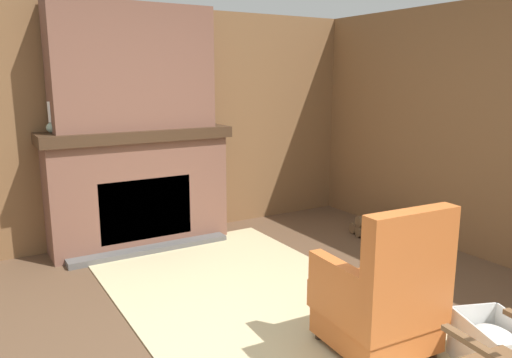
{
  "coord_description": "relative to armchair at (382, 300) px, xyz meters",
  "views": [
    {
      "loc": [
        2.41,
        -1.52,
        1.73
      ],
      "look_at": [
        -0.99,
        0.51,
        0.9
      ],
      "focal_mm": 35.0,
      "sensor_mm": 36.0,
      "label": 1
    }
  ],
  "objects": [
    {
      "name": "storage_case",
      "position": [
        -2.84,
        -0.29,
        0.9
      ],
      "size": [
        0.16,
        0.24,
        0.11
      ],
      "color": "gray",
      "rests_on": "fireplace_hearth"
    },
    {
      "name": "ground_plane",
      "position": [
        -0.35,
        -0.63,
        -0.36
      ],
      "size": [
        14.0,
        14.0,
        0.0
      ],
      "primitive_type": "plane",
      "color": "brown"
    },
    {
      "name": "firewood_stack",
      "position": [
        -1.77,
        1.61,
        -0.27
      ],
      "size": [
        0.45,
        0.4,
        0.24
      ],
      "rotation": [
        0.0,
        0.0,
        -0.24
      ],
      "color": "brown",
      "rests_on": "ground"
    },
    {
      "name": "fireplace_hearth",
      "position": [
        -2.78,
        -0.63,
        0.24
      ],
      "size": [
        0.64,
        1.88,
        1.2
      ],
      "color": "brown",
      "rests_on": "ground"
    },
    {
      "name": "oil_lamp_vase",
      "position": [
        -2.84,
        -1.39,
        0.94
      ],
      "size": [
        0.12,
        0.12,
        0.29
      ],
      "color": "#99B29E",
      "rests_on": "fireplace_hearth"
    },
    {
      "name": "chimney_breast",
      "position": [
        -2.8,
        -0.63,
        1.44
      ],
      "size": [
        0.38,
        1.57,
        1.19
      ],
      "color": "brown",
      "rests_on": "fireplace_hearth"
    },
    {
      "name": "armchair",
      "position": [
        0.0,
        0.0,
        0.0
      ],
      "size": [
        0.67,
        0.66,
        0.99
      ],
      "rotation": [
        0.0,
        0.0,
        3.08
      ],
      "color": "#C6662D",
      "rests_on": "ground"
    },
    {
      "name": "laundry_basket",
      "position": [
        0.51,
        0.42,
        -0.2
      ],
      "size": [
        0.56,
        0.47,
        0.33
      ],
      "rotation": [
        0.0,
        0.0,
        -0.37
      ],
      "color": "white",
      "rests_on": "ground"
    },
    {
      "name": "wood_panel_wall_left",
      "position": [
        -3.04,
        -0.63,
        0.85
      ],
      "size": [
        0.06,
        5.93,
        2.41
      ],
      "color": "brown",
      "rests_on": "ground"
    },
    {
      "name": "area_rug",
      "position": [
        -0.72,
        -0.32,
        -0.35
      ],
      "size": [
        3.91,
        1.88,
        0.01
      ],
      "color": "#C6B789",
      "rests_on": "ground"
    }
  ]
}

